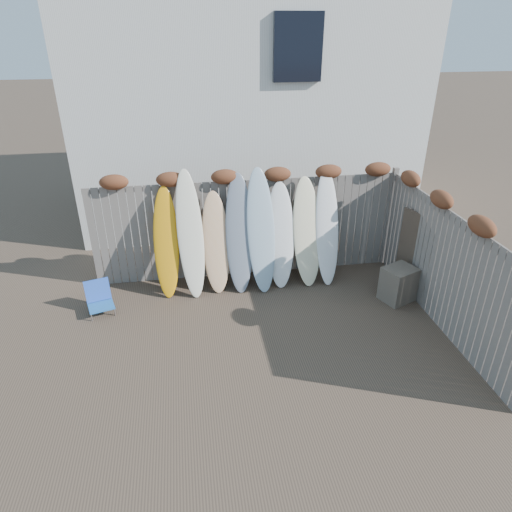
{
  "coord_description": "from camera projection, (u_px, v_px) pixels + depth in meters",
  "views": [
    {
      "loc": [
        -1.14,
        -5.82,
        4.69
      ],
      "look_at": [
        0.0,
        1.2,
        1.0
      ],
      "focal_mm": 32.0,
      "sensor_mm": 36.0,
      "label": 1
    }
  ],
  "objects": [
    {
      "name": "surfboard_3",
      "position": [
        239.0,
        234.0,
        8.6
      ],
      "size": [
        0.57,
        0.81,
        2.2
      ],
      "primitive_type": "ellipsoid",
      "rotation": [
        -0.31,
        0.0,
        -0.07
      ],
      "color": "gray",
      "rests_on": "ground"
    },
    {
      "name": "back_fence",
      "position": [
        249.0,
        220.0,
        8.98
      ],
      "size": [
        6.05,
        0.28,
        2.24
      ],
      "color": "slate",
      "rests_on": "ground"
    },
    {
      "name": "right_fence",
      "position": [
        444.0,
        261.0,
        7.54
      ],
      "size": [
        0.28,
        4.4,
        2.24
      ],
      "color": "slate",
      "rests_on": "ground"
    },
    {
      "name": "lattice_panel",
      "position": [
        419.0,
        257.0,
        8.42
      ],
      "size": [
        0.38,
        1.02,
        1.6
      ],
      "primitive_type": "cube",
      "rotation": [
        0.0,
        0.0,
        0.32
      ],
      "color": "brown",
      "rests_on": "ground"
    },
    {
      "name": "surfboard_5",
      "position": [
        280.0,
        236.0,
        8.78
      ],
      "size": [
        0.58,
        0.74,
        1.99
      ],
      "primitive_type": "ellipsoid",
      "rotation": [
        -0.31,
        0.0,
        -0.07
      ],
      "color": "white",
      "rests_on": "ground"
    },
    {
      "name": "surfboard_4",
      "position": [
        261.0,
        231.0,
        8.6
      ],
      "size": [
        0.57,
        0.83,
        2.29
      ],
      "primitive_type": "ellipsoid",
      "rotation": [
        -0.31,
        0.0,
        0.04
      ],
      "color": "#9AB5C7",
      "rests_on": "ground"
    },
    {
      "name": "ground",
      "position": [
        268.0,
        344.0,
        7.42
      ],
      "size": [
        80.0,
        80.0,
        0.0
      ],
      "primitive_type": "plane",
      "color": "#493A2D"
    },
    {
      "name": "wooden_crate",
      "position": [
        398.0,
        284.0,
        8.46
      ],
      "size": [
        0.7,
        0.65,
        0.66
      ],
      "primitive_type": "cube",
      "rotation": [
        0.0,
        0.0,
        0.4
      ],
      "color": "brown",
      "rests_on": "ground"
    },
    {
      "name": "surfboard_7",
      "position": [
        327.0,
        228.0,
        8.85
      ],
      "size": [
        0.46,
        0.78,
        2.18
      ],
      "primitive_type": "ellipsoid",
      "rotation": [
        -0.31,
        0.0,
        -0.01
      ],
      "color": "white",
      "rests_on": "ground"
    },
    {
      "name": "surfboard_1",
      "position": [
        190.0,
        235.0,
        8.42
      ],
      "size": [
        0.55,
        0.85,
        2.32
      ],
      "primitive_type": "ellipsoid",
      "rotation": [
        -0.31,
        0.0,
        0.1
      ],
      "color": "silver",
      "rests_on": "ground"
    },
    {
      "name": "surfboard_2",
      "position": [
        216.0,
        243.0,
        8.62
      ],
      "size": [
        0.52,
        0.67,
        1.88
      ],
      "primitive_type": "ellipsoid",
      "rotation": [
        -0.31,
        0.0,
        0.0
      ],
      "color": "#E78F70",
      "rests_on": "ground"
    },
    {
      "name": "surfboard_6",
      "position": [
        307.0,
        232.0,
        8.83
      ],
      "size": [
        0.58,
        0.76,
        2.07
      ],
      "primitive_type": "ellipsoid",
      "rotation": [
        -0.31,
        0.0,
        0.04
      ],
      "color": "#FAF0C3",
      "rests_on": "ground"
    },
    {
      "name": "surfboard_0",
      "position": [
        166.0,
        243.0,
        8.46
      ],
      "size": [
        0.52,
        0.75,
        2.02
      ],
      "primitive_type": "ellipsoid",
      "rotation": [
        -0.31,
        0.0,
        -0.09
      ],
      "color": "#F6A00F",
      "rests_on": "ground"
    },
    {
      "name": "house",
      "position": [
        242.0,
        85.0,
        11.71
      ],
      "size": [
        8.5,
        5.5,
        6.33
      ],
      "color": "silver",
      "rests_on": "ground"
    },
    {
      "name": "beach_chair",
      "position": [
        99.0,
        298.0,
        8.15
      ],
      "size": [
        0.54,
        0.56,
        0.58
      ],
      "color": "#2365B3",
      "rests_on": "ground"
    }
  ]
}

